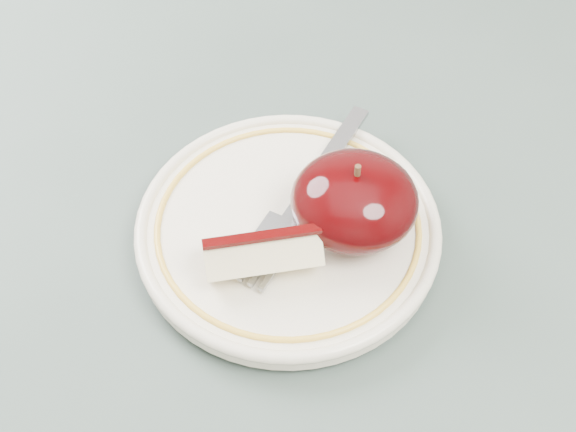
# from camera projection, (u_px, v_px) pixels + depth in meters

# --- Properties ---
(table) EXTENTS (0.90, 0.90, 0.75)m
(table) POSITION_uv_depth(u_px,v_px,m) (236.00, 350.00, 0.60)
(table) COLOR brown
(table) RESTS_ON ground
(plate) EXTENTS (0.21, 0.21, 0.02)m
(plate) POSITION_uv_depth(u_px,v_px,m) (288.00, 229.00, 0.54)
(plate) COLOR beige
(plate) RESTS_ON table
(apple_half) EXTENTS (0.08, 0.08, 0.06)m
(apple_half) POSITION_uv_depth(u_px,v_px,m) (354.00, 201.00, 0.52)
(apple_half) COLOR black
(apple_half) RESTS_ON plate
(apple_wedge) EXTENTS (0.08, 0.05, 0.04)m
(apple_wedge) POSITION_uv_depth(u_px,v_px,m) (263.00, 252.00, 0.51)
(apple_wedge) COLOR #F9EAB7
(apple_wedge) RESTS_ON plate
(fork) EXTENTS (0.09, 0.17, 0.00)m
(fork) POSITION_uv_depth(u_px,v_px,m) (304.00, 194.00, 0.55)
(fork) COLOR gray
(fork) RESTS_ON plate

